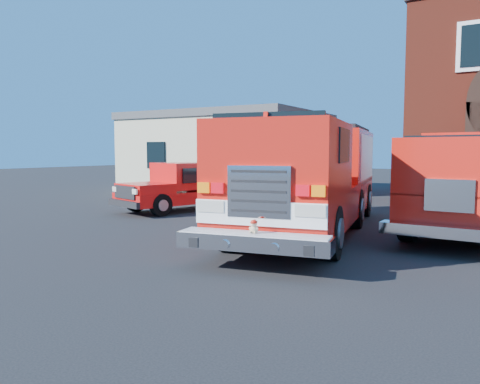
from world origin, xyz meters
The scene contains 5 objects.
ground centered at (0.00, 0.00, 0.00)m, with size 100.00×100.00×0.00m, color black.
side_building centered at (-9.00, 13.00, 2.20)m, with size 10.20×8.20×4.35m.
fire_engine centered at (0.47, 1.87, 1.55)m, with size 4.26×9.99×2.98m.
pickup_truck centered at (-5.28, 4.03, 0.84)m, with size 3.52×5.78×1.78m.
secondary_truck centered at (4.33, 4.50, 1.47)m, with size 2.99×8.46×2.71m.
Camera 1 is at (5.21, -10.20, 2.21)m, focal length 35.00 mm.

